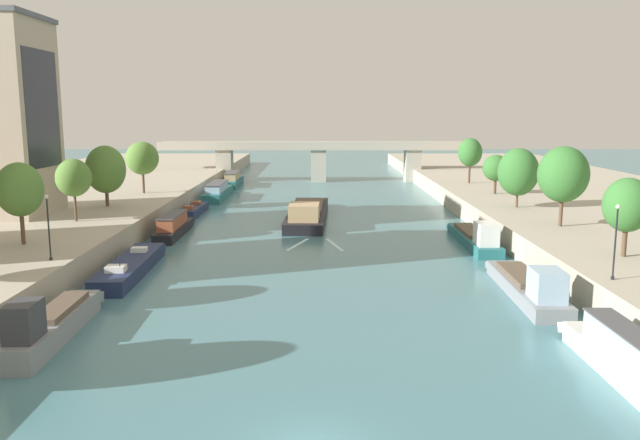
# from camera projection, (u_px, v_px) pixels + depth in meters

# --- Properties ---
(quay_left) EXTENTS (36.00, 170.00, 2.42)m
(quay_left) POSITION_uv_depth(u_px,v_px,m) (32.00, 208.00, 78.96)
(quay_left) COLOR #B2A893
(quay_left) RESTS_ON ground
(quay_right) EXTENTS (36.00, 170.00, 2.42)m
(quay_right) POSITION_uv_depth(u_px,v_px,m) (609.00, 208.00, 78.67)
(quay_right) COLOR #B2A893
(quay_right) RESTS_ON ground
(barge_midriver) EXTENTS (5.21, 22.99, 2.96)m
(barge_midriver) POSITION_uv_depth(u_px,v_px,m) (310.00, 213.00, 77.19)
(barge_midriver) COLOR black
(barge_midriver) RESTS_ON ground
(wake_behind_barge) EXTENTS (5.60, 5.99, 0.03)m
(wake_behind_barge) POSITION_uv_depth(u_px,v_px,m) (319.00, 245.00, 63.14)
(wake_behind_barge) COLOR silver
(wake_behind_barge) RESTS_ON ground
(moored_boat_left_far) EXTENTS (2.30, 12.14, 3.32)m
(moored_boat_left_far) POSITION_uv_depth(u_px,v_px,m) (54.00, 323.00, 36.66)
(moored_boat_left_far) COLOR gray
(moored_boat_left_far) RESTS_ON ground
(moored_boat_left_end) EXTENTS (2.95, 14.72, 2.28)m
(moored_boat_left_end) POSITION_uv_depth(u_px,v_px,m) (134.00, 266.00, 51.87)
(moored_boat_left_end) COLOR #1E284C
(moored_boat_left_end) RESTS_ON ground
(moored_boat_left_gap_after) EXTENTS (2.07, 11.97, 2.37)m
(moored_boat_left_gap_after) POSITION_uv_depth(u_px,v_px,m) (177.00, 226.00, 67.86)
(moored_boat_left_gap_after) COLOR black
(moored_boat_left_gap_after) RESTS_ON ground
(moored_boat_left_upstream) EXTENTS (2.16, 10.13, 2.15)m
(moored_boat_left_upstream) POSITION_uv_depth(u_px,v_px,m) (197.00, 210.00, 81.69)
(moored_boat_left_upstream) COLOR #1E284C
(moored_boat_left_upstream) RESTS_ON ground
(moored_boat_left_lone) EXTENTS (2.65, 14.66, 2.51)m
(moored_boat_left_lone) POSITION_uv_depth(u_px,v_px,m) (220.00, 192.00, 96.34)
(moored_boat_left_lone) COLOR #23666B
(moored_boat_left_lone) RESTS_ON ground
(moored_boat_left_downstream) EXTENTS (2.46, 13.09, 2.58)m
(moored_boat_left_downstream) POSITION_uv_depth(u_px,v_px,m) (236.00, 180.00, 112.44)
(moored_boat_left_downstream) COLOR #23666B
(moored_boat_left_downstream) RESTS_ON ground
(moored_boat_right_lone) EXTENTS (1.88, 10.74, 2.60)m
(moored_boat_right_lone) POSITION_uv_depth(u_px,v_px,m) (622.00, 354.00, 31.78)
(moored_boat_right_lone) COLOR silver
(moored_boat_right_lone) RESTS_ON ground
(moored_boat_right_end) EXTENTS (2.98, 14.17, 3.00)m
(moored_boat_right_end) POSITION_uv_depth(u_px,v_px,m) (531.00, 286.00, 45.01)
(moored_boat_right_end) COLOR gray
(moored_boat_right_end) RESTS_ON ground
(moored_boat_right_near) EXTENTS (2.46, 14.68, 2.98)m
(moored_boat_right_near) POSITION_uv_depth(u_px,v_px,m) (478.00, 237.00, 62.42)
(moored_boat_right_near) COLOR #23666B
(moored_boat_right_near) RESTS_ON ground
(tree_left_end_of_row) EXTENTS (3.66, 3.66, 6.59)m
(tree_left_end_of_row) POSITION_uv_depth(u_px,v_px,m) (23.00, 190.00, 50.97)
(tree_left_end_of_row) COLOR brown
(tree_left_end_of_row) RESTS_ON quay_left
(tree_left_midway) EXTENTS (3.37, 3.37, 6.07)m
(tree_left_midway) POSITION_uv_depth(u_px,v_px,m) (77.00, 178.00, 61.79)
(tree_left_midway) COLOR brown
(tree_left_midway) RESTS_ON quay_left
(tree_left_second) EXTENTS (4.42, 4.42, 6.81)m
(tree_left_second) POSITION_uv_depth(u_px,v_px,m) (108.00, 169.00, 71.59)
(tree_left_second) COLOR brown
(tree_left_second) RESTS_ON quay_left
(tree_left_by_lamp) EXTENTS (4.20, 4.20, 6.69)m
(tree_left_by_lamp) POSITION_uv_depth(u_px,v_px,m) (145.00, 158.00, 83.21)
(tree_left_by_lamp) COLOR brown
(tree_left_by_lamp) RESTS_ON quay_left
(tree_right_by_lamp) EXTENTS (3.46, 3.46, 5.84)m
(tree_right_by_lamp) POSITION_uv_depth(u_px,v_px,m) (630.00, 205.00, 46.50)
(tree_right_by_lamp) COLOR brown
(tree_right_by_lamp) RESTS_ON quay_right
(tree_right_third) EXTENTS (4.61, 4.61, 7.42)m
(tree_right_third) POSITION_uv_depth(u_px,v_px,m) (566.00, 175.00, 58.78)
(tree_right_third) COLOR brown
(tree_right_third) RESTS_ON quay_right
(tree_right_past_mid) EXTENTS (4.46, 4.46, 6.58)m
(tree_right_past_mid) POSITION_uv_depth(u_px,v_px,m) (521.00, 172.00, 70.62)
(tree_right_past_mid) COLOR brown
(tree_right_past_mid) RESTS_ON quay_right
(tree_right_second) EXTENTS (3.35, 3.35, 5.05)m
(tree_right_second) POSITION_uv_depth(u_px,v_px,m) (499.00, 168.00, 82.45)
(tree_right_second) COLOR brown
(tree_right_second) RESTS_ON quay_right
(tree_right_far) EXTENTS (3.53, 3.53, 6.66)m
(tree_right_far) POSITION_uv_depth(u_px,v_px,m) (473.00, 152.00, 94.58)
(tree_right_far) COLOR brown
(tree_right_far) RESTS_ON quay_right
(lamppost_left_bank) EXTENTS (0.28, 0.28, 4.74)m
(lamppost_left_bank) POSITION_uv_depth(u_px,v_px,m) (51.00, 224.00, 45.68)
(lamppost_left_bank) COLOR black
(lamppost_left_bank) RESTS_ON quay_left
(lamppost_right_bank) EXTENTS (0.28, 0.28, 4.82)m
(lamppost_right_bank) POSITION_uv_depth(u_px,v_px,m) (619.00, 239.00, 40.25)
(lamppost_right_bank) COLOR black
(lamppost_right_bank) RESTS_ON quay_right
(bridge_far) EXTENTS (59.02, 4.40, 7.43)m
(bridge_far) POSITION_uv_depth(u_px,v_px,m) (321.00, 156.00, 119.27)
(bridge_far) COLOR #ADA899
(bridge_far) RESTS_ON ground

